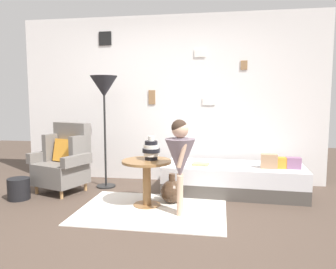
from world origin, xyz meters
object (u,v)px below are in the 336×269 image
(side_table, at_px, (147,173))
(demijohn_near, at_px, (172,191))
(person_child, at_px, (180,155))
(armchair, at_px, (64,161))
(floor_lamp, at_px, (104,91))
(daybed, at_px, (233,179))
(magazine_basket, at_px, (19,189))
(book_on_daybed, at_px, (201,164))
(vase_striped, at_px, (151,150))

(side_table, height_order, demijohn_near, side_table)
(person_child, bearing_deg, armchair, 158.59)
(floor_lamp, bearing_deg, armchair, -148.38)
(armchair, height_order, daybed, armchair)
(floor_lamp, xyz_separation_m, magazine_basket, (-0.91, -0.77, -1.28))
(side_table, bearing_deg, demijohn_near, 29.14)
(armchair, distance_m, magazine_basket, 0.69)
(armchair, xyz_separation_m, book_on_daybed, (1.92, 0.18, -0.02))
(magazine_basket, bearing_deg, person_child, -5.83)
(floor_lamp, bearing_deg, vase_striped, -39.83)
(armchair, relative_size, floor_lamp, 0.59)
(side_table, distance_m, magazine_basket, 1.73)
(book_on_daybed, distance_m, demijohn_near, 0.63)
(side_table, xyz_separation_m, demijohn_near, (0.29, 0.16, -0.26))
(daybed, height_order, magazine_basket, daybed)
(armchair, height_order, side_table, armchair)
(demijohn_near, bearing_deg, daybed, 36.17)
(vase_striped, relative_size, book_on_daybed, 1.33)
(side_table, height_order, floor_lamp, floor_lamp)
(armchair, bearing_deg, book_on_daybed, 5.40)
(side_table, relative_size, floor_lamp, 0.37)
(armchair, xyz_separation_m, daybed, (2.36, 0.28, -0.24))
(floor_lamp, distance_m, book_on_daybed, 1.74)
(demijohn_near, bearing_deg, side_table, -150.86)
(armchair, relative_size, vase_striped, 3.32)
(person_child, relative_size, magazine_basket, 3.88)
(floor_lamp, relative_size, book_on_daybed, 7.46)
(demijohn_near, bearing_deg, floor_lamp, 151.50)
(daybed, distance_m, magazine_basket, 2.88)
(person_child, distance_m, demijohn_near, 0.69)
(vase_striped, bearing_deg, armchair, 163.39)
(book_on_daybed, bearing_deg, demijohn_near, -125.18)
(armchair, relative_size, side_table, 1.61)
(person_child, height_order, demijohn_near, person_child)
(daybed, bearing_deg, demijohn_near, -143.83)
(person_child, xyz_separation_m, demijohn_near, (-0.15, 0.40, -0.54))
(armchair, bearing_deg, side_table, -18.90)
(armchair, distance_m, person_child, 1.88)
(book_on_daybed, relative_size, magazine_basket, 0.79)
(person_child, xyz_separation_m, book_on_daybed, (0.18, 0.86, -0.27))
(daybed, xyz_separation_m, book_on_daybed, (-0.45, -0.10, 0.22))
(book_on_daybed, bearing_deg, person_child, -101.63)
(vase_striped, xyz_separation_m, magazine_basket, (-1.76, -0.06, -0.55))
(daybed, xyz_separation_m, person_child, (-0.63, -0.96, 0.49))
(floor_lamp, height_order, demijohn_near, floor_lamp)
(book_on_daybed, xyz_separation_m, demijohn_near, (-0.33, -0.47, -0.26))
(armchair, xyz_separation_m, side_table, (1.30, -0.44, -0.03))
(daybed, relative_size, side_table, 3.21)
(daybed, height_order, book_on_daybed, book_on_daybed)
(book_on_daybed, bearing_deg, vase_striped, -134.24)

